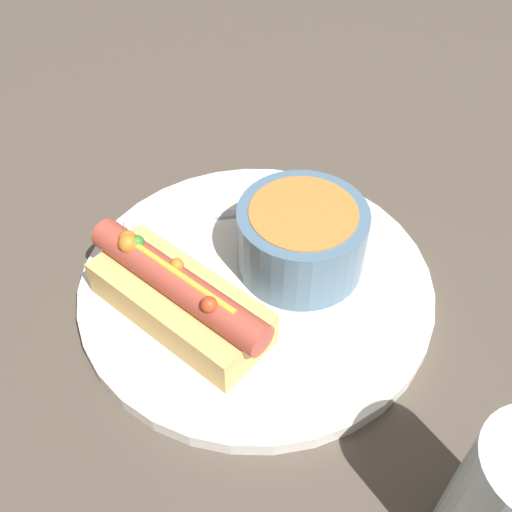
{
  "coord_description": "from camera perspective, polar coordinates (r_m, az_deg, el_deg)",
  "views": [
    {
      "loc": [
        0.29,
        -0.15,
        0.39
      ],
      "look_at": [
        0.0,
        0.0,
        0.04
      ],
      "focal_mm": 42.0,
      "sensor_mm": 36.0,
      "label": 1
    }
  ],
  "objects": [
    {
      "name": "drinking_glass",
      "position": [
        0.38,
        22.89,
        -21.33
      ],
      "size": [
        0.06,
        0.06,
        0.12
      ],
      "color": "silver",
      "rests_on": "ground_plane"
    },
    {
      "name": "soup_bowl",
      "position": [
        0.49,
        4.35,
        1.97
      ],
      "size": [
        0.11,
        0.11,
        0.06
      ],
      "color": "slate",
      "rests_on": "dinner_plate"
    },
    {
      "name": "dinner_plate",
      "position": [
        0.5,
        -0.0,
        -2.79
      ],
      "size": [
        0.29,
        0.29,
        0.01
      ],
      "color": "white",
      "rests_on": "ground_plane"
    },
    {
      "name": "spoon",
      "position": [
        0.55,
        -0.88,
        4.27
      ],
      "size": [
        0.07,
        0.15,
        0.01
      ],
      "rotation": [
        0.0,
        0.0,
        1.24
      ],
      "color": "#B7B7BC",
      "rests_on": "dinner_plate"
    },
    {
      "name": "hot_dog",
      "position": [
        0.46,
        -7.41,
        -3.8
      ],
      "size": [
        0.16,
        0.11,
        0.06
      ],
      "rotation": [
        0.0,
        0.0,
        0.4
      ],
      "color": "#DBAD60",
      "rests_on": "dinner_plate"
    },
    {
      "name": "ground_plane",
      "position": [
        0.51,
        -0.0,
        -3.29
      ],
      "size": [
        4.0,
        4.0,
        0.0
      ],
      "primitive_type": "plane",
      "color": "#4C4238"
    }
  ]
}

